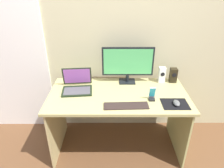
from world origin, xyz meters
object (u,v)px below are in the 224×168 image
object	(u,v)px
laptop	(76,86)
phone_in_dock	(151,95)
mouse	(176,103)
speaker_right	(172,75)
speaker_near_monitor	(161,75)
keyboard_external	(125,106)
monitor	(127,63)

from	to	relation	value
laptop	phone_in_dock	bearing A→B (deg)	-14.83
laptop	mouse	world-z (taller)	laptop
speaker_right	speaker_near_monitor	xyz separation A→B (m)	(-0.13, 0.00, 0.01)
keyboard_external	laptop	bearing A→B (deg)	145.66
keyboard_external	mouse	xyz separation A→B (m)	(0.47, 0.02, 0.02)
mouse	phone_in_dock	bearing A→B (deg)	160.78
speaker_right	mouse	distance (m)	0.49
speaker_right	mouse	xyz separation A→B (m)	(-0.09, -0.48, -0.06)
monitor	phone_in_dock	distance (m)	0.47
laptop	speaker_near_monitor	bearing A→B (deg)	11.24
monitor	laptop	distance (m)	0.60
monitor	speaker_right	world-z (taller)	monitor
monitor	laptop	bearing A→B (deg)	-161.70
speaker_right	speaker_near_monitor	world-z (taller)	speaker_near_monitor
monitor	speaker_near_monitor	bearing A→B (deg)	0.87
speaker_right	keyboard_external	size ratio (longest dim) A/B	0.39
mouse	phone_in_dock	size ratio (longest dim) A/B	0.72
speaker_right	mouse	size ratio (longest dim) A/B	1.63
monitor	laptop	xyz separation A→B (m)	(-0.54, -0.18, -0.18)
speaker_near_monitor	keyboard_external	distance (m)	0.66
mouse	keyboard_external	bearing A→B (deg)	-173.75
mouse	phone_in_dock	world-z (taller)	phone_in_dock
speaker_near_monitor	laptop	world-z (taller)	laptop
speaker_right	laptop	size ratio (longest dim) A/B	0.49
speaker_near_monitor	laptop	bearing A→B (deg)	-168.76
speaker_right	laptop	xyz separation A→B (m)	(-1.06, -0.18, -0.04)
speaker_near_monitor	mouse	xyz separation A→B (m)	(0.04, -0.48, -0.07)
speaker_right	laptop	bearing A→B (deg)	-170.11
speaker_right	phone_in_dock	world-z (taller)	speaker_right
speaker_right	phone_in_dock	distance (m)	0.49
monitor	phone_in_dock	xyz separation A→B (m)	(0.22, -0.38, -0.18)
laptop	keyboard_external	bearing A→B (deg)	-32.08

